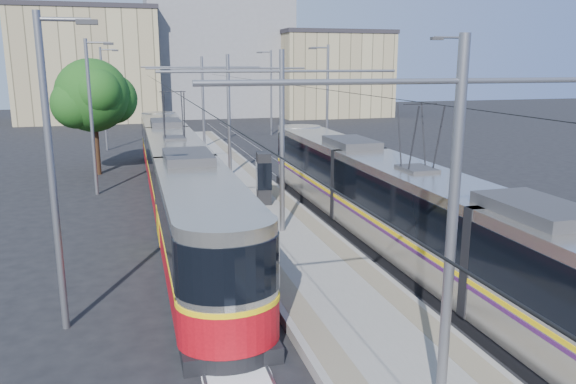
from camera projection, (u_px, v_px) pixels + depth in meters
name	position (u px, v px, depth m)	size (l,w,h in m)	color
ground	(360.00, 326.00, 14.86)	(160.00, 160.00, 0.00)	black
platform	(240.00, 187.00, 30.78)	(4.00, 50.00, 0.30)	gray
tactile_strip_left	(213.00, 186.00, 30.36)	(0.70, 50.00, 0.01)	gray
tactile_strip_right	(265.00, 183.00, 31.12)	(0.70, 50.00, 0.01)	gray
rails	(240.00, 190.00, 30.81)	(8.71, 70.00, 0.03)	gray
tram_left	(176.00, 172.00, 26.86)	(2.43, 31.44, 5.50)	black
tram_right	(415.00, 212.00, 19.10)	(2.43, 29.31, 5.50)	black
catenary	(249.00, 111.00, 27.13)	(9.20, 70.00, 7.00)	slate
street_lamps	(226.00, 108.00, 33.63)	(15.18, 38.22, 8.00)	slate
shelter	(264.00, 177.00, 26.44)	(0.83, 1.18, 2.43)	black
tree	(97.00, 97.00, 34.29)	(4.88, 4.51, 7.09)	#382314
building_left	(89.00, 65.00, 67.07)	(16.32, 12.24, 13.20)	tan
building_centre	(217.00, 52.00, 74.66)	(18.36, 14.28, 16.36)	gray
building_right	(331.00, 74.00, 73.31)	(14.28, 10.20, 10.84)	tan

